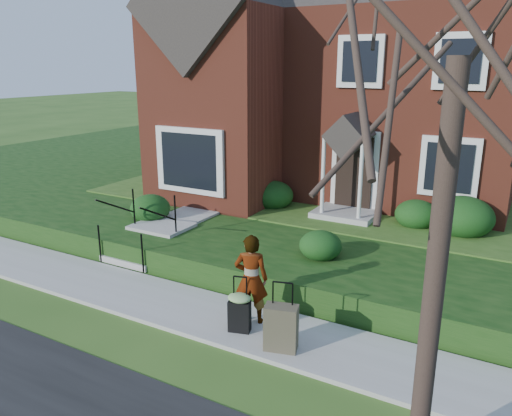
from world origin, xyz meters
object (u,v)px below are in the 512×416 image
Objects in this scene: woman at (251,279)px; suitcase_olive at (281,328)px; front_steps at (150,238)px; tree_verge at (465,5)px; suitcase_black at (239,310)px.

woman is 1.13m from suitcase_olive.
front_steps is at bearing -44.78° from woman.
tree_verge is (7.15, -3.68, 4.56)m from front_steps.
suitcase_black is 5.87m from tree_verge.
suitcase_black is (-0.01, -0.40, -0.43)m from woman.
tree_verge reaches higher than front_steps.
woman reaches higher than front_steps.
suitcase_black is at bearing 68.55° from woman.
suitcase_olive is at bearing -25.81° from front_steps.
woman is (3.82, -1.71, 0.43)m from front_steps.
front_steps is 2.02× the size of suitcase_black.
woman is at bearing 73.06° from suitcase_black.
suitcase_olive is (4.70, -2.27, -0.01)m from front_steps.
woman is 1.64× the size of suitcase_black.
suitcase_black is 0.87× the size of suitcase_olive.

